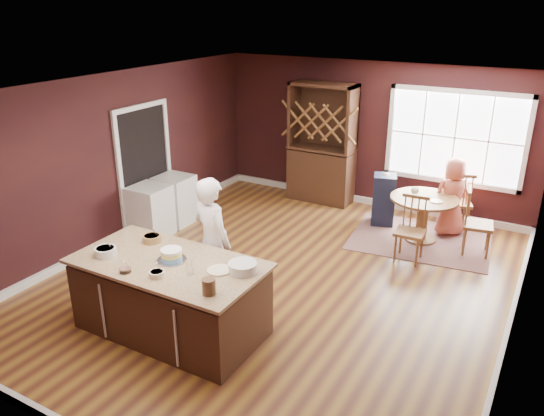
{
  "coord_description": "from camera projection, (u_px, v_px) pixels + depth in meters",
  "views": [
    {
      "loc": [
        3.15,
        -5.83,
        3.73
      ],
      "look_at": [
        -0.18,
        0.04,
        1.05
      ],
      "focal_mm": 35.0,
      "sensor_mm": 36.0,
      "label": 1
    }
  ],
  "objects": [
    {
      "name": "room_shell",
      "position": [
        282.0,
        191.0,
        7.04
      ],
      "size": [
        7.0,
        7.0,
        7.0
      ],
      "color": "#8C5F22",
      "rests_on": "ground"
    },
    {
      "name": "window",
      "position": [
        455.0,
        138.0,
        9.1
      ],
      "size": [
        2.36,
        0.1,
        1.66
      ],
      "primitive_type": null,
      "color": "white",
      "rests_on": "room_shell"
    },
    {
      "name": "doorway",
      "position": [
        145.0,
        169.0,
        9.0
      ],
      "size": [
        0.08,
        1.26,
        2.13
      ],
      "primitive_type": null,
      "color": "white",
      "rests_on": "room_shell"
    },
    {
      "name": "kitchen_island",
      "position": [
        171.0,
        298.0,
        6.24
      ],
      "size": [
        2.24,
        1.17,
        0.92
      ],
      "color": "#3C2718",
      "rests_on": "ground"
    },
    {
      "name": "dining_table",
      "position": [
        423.0,
        210.0,
        8.58
      ],
      "size": [
        1.08,
        1.08,
        0.75
      ],
      "color": "brown",
      "rests_on": "ground"
    },
    {
      "name": "baker",
      "position": [
        212.0,
        242.0,
        6.69
      ],
      "size": [
        0.72,
        0.58,
        1.72
      ],
      "primitive_type": "imported",
      "rotation": [
        0.0,
        0.0,
        2.84
      ],
      "color": "white",
      "rests_on": "ground"
    },
    {
      "name": "layer_cake",
      "position": [
        171.0,
        255.0,
        6.07
      ],
      "size": [
        0.35,
        0.35,
        0.14
      ],
      "primitive_type": null,
      "color": "white",
      "rests_on": "kitchen_island"
    },
    {
      "name": "bowl_blue",
      "position": [
        106.0,
        252.0,
        6.2
      ],
      "size": [
        0.25,
        0.25,
        0.1
      ],
      "primitive_type": "cylinder",
      "color": "silver",
      "rests_on": "kitchen_island"
    },
    {
      "name": "bowl_yellow",
      "position": [
        152.0,
        239.0,
        6.55
      ],
      "size": [
        0.23,
        0.23,
        0.09
      ],
      "primitive_type": "cylinder",
      "color": "olive",
      "rests_on": "kitchen_island"
    },
    {
      "name": "bowl_pink",
      "position": [
        125.0,
        270.0,
        5.82
      ],
      "size": [
        0.13,
        0.13,
        0.05
      ],
      "primitive_type": "cylinder",
      "color": "silver",
      "rests_on": "kitchen_island"
    },
    {
      "name": "bowl_olive",
      "position": [
        157.0,
        274.0,
        5.73
      ],
      "size": [
        0.17,
        0.17,
        0.06
      ],
      "primitive_type": "cylinder",
      "color": "white",
      "rests_on": "kitchen_island"
    },
    {
      "name": "drinking_glass",
      "position": [
        190.0,
        267.0,
        5.77
      ],
      "size": [
        0.08,
        0.08,
        0.16
      ],
      "primitive_type": "cylinder",
      "color": "silver",
      "rests_on": "kitchen_island"
    },
    {
      "name": "dinner_plate",
      "position": [
        219.0,
        270.0,
        5.85
      ],
      "size": [
        0.27,
        0.27,
        0.02
      ],
      "primitive_type": "cylinder",
      "color": "beige",
      "rests_on": "kitchen_island"
    },
    {
      "name": "white_tub",
      "position": [
        243.0,
        267.0,
        5.82
      ],
      "size": [
        0.32,
        0.32,
        0.11
      ],
      "primitive_type": "cylinder",
      "color": "white",
      "rests_on": "kitchen_island"
    },
    {
      "name": "stoneware_crock",
      "position": [
        209.0,
        286.0,
        5.38
      ],
      "size": [
        0.14,
        0.14,
        0.17
      ],
      "primitive_type": "cylinder",
      "color": "brown",
      "rests_on": "kitchen_island"
    },
    {
      "name": "toy_figurine",
      "position": [
        207.0,
        285.0,
        5.5
      ],
      "size": [
        0.05,
        0.05,
        0.08
      ],
      "primitive_type": null,
      "color": "gold",
      "rests_on": "kitchen_island"
    },
    {
      "name": "rug",
      "position": [
        420.0,
        240.0,
        8.78
      ],
      "size": [
        2.37,
        1.93,
        0.01
      ],
      "primitive_type": "cube",
      "rotation": [
        0.0,
        0.0,
        0.11
      ],
      "color": "brown",
      "rests_on": "ground"
    },
    {
      "name": "chair_east",
      "position": [
        479.0,
        222.0,
        8.13
      ],
      "size": [
        0.49,
        0.51,
        1.07
      ],
      "primitive_type": null,
      "rotation": [
        0.0,
        0.0,
        1.73
      ],
      "color": "brown",
      "rests_on": "ground"
    },
    {
      "name": "chair_south",
      "position": [
        410.0,
        230.0,
        7.92
      ],
      "size": [
        0.44,
        0.42,
        1.01
      ],
      "primitive_type": null,
      "rotation": [
        0.0,
        0.0,
        0.04
      ],
      "color": "brown",
      "rests_on": "ground"
    },
    {
      "name": "chair_north",
      "position": [
        457.0,
        200.0,
        9.0
      ],
      "size": [
        0.57,
        0.56,
        1.08
      ],
      "primitive_type": null,
      "rotation": [
        0.0,
        0.0,
        3.5
      ],
      "color": "brown",
      "rests_on": "ground"
    },
    {
      "name": "seated_woman",
      "position": [
        452.0,
        197.0,
        8.78
      ],
      "size": [
        0.77,
        0.72,
        1.33
      ],
      "primitive_type": "imported",
      "rotation": [
        0.0,
        0.0,
        3.75
      ],
      "color": "#BE5D49",
      "rests_on": "ground"
    },
    {
      "name": "high_chair",
      "position": [
        384.0,
        199.0,
        9.25
      ],
      "size": [
        0.48,
        0.48,
        0.94
      ],
      "primitive_type": null,
      "rotation": [
        0.0,
        0.0,
        0.32
      ],
      "color": "#1E223D",
      "rests_on": "ground"
    },
    {
      "name": "toddler",
      "position": [
        387.0,
        181.0,
        9.11
      ],
      "size": [
        0.18,
        0.14,
        0.26
      ],
      "primitive_type": null,
      "color": "#8CA5BF",
      "rests_on": "high_chair"
    },
    {
      "name": "table_plate",
      "position": [
        436.0,
        201.0,
        8.33
      ],
      "size": [
        0.2,
        0.2,
        0.01
      ],
      "primitive_type": "cylinder",
      "color": "beige",
      "rests_on": "dining_table"
    },
    {
      "name": "table_cup",
      "position": [
        415.0,
        191.0,
        8.65
      ],
      "size": [
        0.15,
        0.15,
        0.1
      ],
      "primitive_type": "imported",
      "rotation": [
        0.0,
        0.0,
        0.27
      ],
      "color": "silver",
      "rests_on": "dining_table"
    },
    {
      "name": "hutch",
      "position": [
        322.0,
        144.0,
        10.12
      ],
      "size": [
        1.25,
        0.52,
        2.29
      ],
      "primitive_type": "cube",
      "color": "black",
      "rests_on": "ground"
    },
    {
      "name": "washer",
      "position": [
        150.0,
        211.0,
        8.81
      ],
      "size": [
        0.6,
        0.58,
        0.86
      ],
      "primitive_type": "cube",
      "color": "white",
      "rests_on": "ground"
    },
    {
      "name": "dryer",
      "position": [
        175.0,
        200.0,
        9.33
      ],
      "size": [
        0.59,
        0.57,
        0.86
      ],
      "primitive_type": "cube",
      "color": "white",
      "rests_on": "ground"
    }
  ]
}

